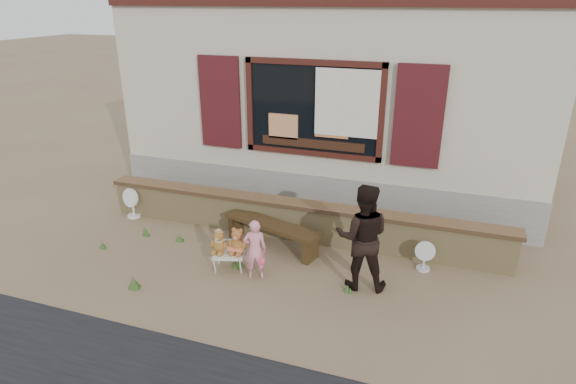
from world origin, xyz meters
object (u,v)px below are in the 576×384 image
at_px(child, 255,249).
at_px(bench, 272,229).
at_px(folding_chair, 229,254).
at_px(adult, 362,237).
at_px(teddy_bear_left, 219,241).
at_px(teddy_bear_right, 238,240).

bearing_deg(child, bench, -105.15).
xyz_separation_m(folding_chair, adult, (1.98, 0.19, 0.53)).
bearing_deg(child, adult, 169.66).
xyz_separation_m(child, adult, (1.50, 0.29, 0.31)).
height_order(bench, teddy_bear_left, teddy_bear_left).
xyz_separation_m(teddy_bear_left, teddy_bear_right, (0.27, 0.08, 0.02)).
distance_m(teddy_bear_right, child, 0.37).
bearing_deg(teddy_bear_left, bench, 43.98).
bearing_deg(teddy_bear_left, child, -22.10).
distance_m(bench, folding_chair, 0.93).
height_order(folding_chair, teddy_bear_left, teddy_bear_left).
bearing_deg(bench, teddy_bear_right, -89.43).
distance_m(teddy_bear_right, adult, 1.87).
bearing_deg(child, teddy_bear_left, -26.90).
xyz_separation_m(teddy_bear_left, adult, (2.11, 0.23, 0.31)).
bearing_deg(child, teddy_bear_right, -43.63).
relative_size(teddy_bear_left, child, 0.40).
height_order(bench, adult, adult).
xyz_separation_m(bench, teddy_bear_left, (-0.50, -0.89, 0.15)).
bearing_deg(adult, folding_chair, -3.99).
distance_m(bench, child, 0.97).
bearing_deg(teddy_bear_right, child, -38.84).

